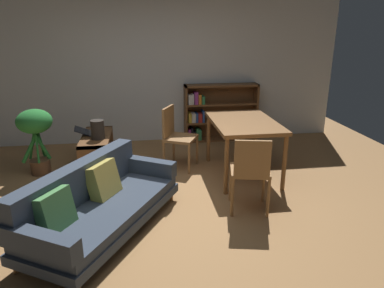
{
  "coord_description": "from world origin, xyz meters",
  "views": [
    {
      "loc": [
        -0.23,
        -3.76,
        2.05
      ],
      "look_at": [
        0.37,
        0.34,
        0.66
      ],
      "focal_mm": 33.21,
      "sensor_mm": 36.0,
      "label": 1
    }
  ],
  "objects_px": {
    "fabric_couch": "(97,202)",
    "open_laptop": "(91,132)",
    "dining_table": "(244,127)",
    "dining_chair_near": "(250,169)",
    "potted_floor_plant": "(35,130)",
    "desk_speaker": "(98,130)",
    "dining_chair_far": "(176,134)",
    "media_console": "(97,152)",
    "bookshelf": "(216,113)"
  },
  "relations": [
    {
      "from": "fabric_couch",
      "to": "open_laptop",
      "type": "relative_size",
      "value": 4.37
    },
    {
      "from": "dining_table",
      "to": "dining_chair_near",
      "type": "bearing_deg",
      "value": -101.84
    },
    {
      "from": "potted_floor_plant",
      "to": "dining_chair_near",
      "type": "distance_m",
      "value": 3.08
    },
    {
      "from": "dining_table",
      "to": "dining_chair_near",
      "type": "relative_size",
      "value": 1.42
    },
    {
      "from": "open_laptop",
      "to": "desk_speaker",
      "type": "xyz_separation_m",
      "value": [
        0.13,
        -0.28,
        0.11
      ]
    },
    {
      "from": "dining_chair_near",
      "to": "dining_chair_far",
      "type": "height_order",
      "value": "dining_chair_far"
    },
    {
      "from": "fabric_couch",
      "to": "desk_speaker",
      "type": "bearing_deg",
      "value": 94.7
    },
    {
      "from": "fabric_couch",
      "to": "dining_chair_far",
      "type": "xyz_separation_m",
      "value": [
        0.99,
        1.65,
        0.2
      ]
    },
    {
      "from": "fabric_couch",
      "to": "dining_table",
      "type": "distance_m",
      "value": 2.29
    },
    {
      "from": "desk_speaker",
      "to": "potted_floor_plant",
      "type": "xyz_separation_m",
      "value": [
        -0.86,
        0.05,
        0.02
      ]
    },
    {
      "from": "media_console",
      "to": "potted_floor_plant",
      "type": "relative_size",
      "value": 1.09
    },
    {
      "from": "fabric_couch",
      "to": "dining_chair_near",
      "type": "bearing_deg",
      "value": 5.02
    },
    {
      "from": "fabric_couch",
      "to": "potted_floor_plant",
      "type": "height_order",
      "value": "potted_floor_plant"
    },
    {
      "from": "dining_table",
      "to": "bookshelf",
      "type": "xyz_separation_m",
      "value": [
        -0.03,
        1.69,
        -0.2
      ]
    },
    {
      "from": "media_console",
      "to": "bookshelf",
      "type": "relative_size",
      "value": 0.77
    },
    {
      "from": "open_laptop",
      "to": "potted_floor_plant",
      "type": "xyz_separation_m",
      "value": [
        -0.73,
        -0.23,
        0.13
      ]
    },
    {
      "from": "desk_speaker",
      "to": "fabric_couch",
      "type": "bearing_deg",
      "value": -85.3
    },
    {
      "from": "potted_floor_plant",
      "to": "dining_chair_near",
      "type": "bearing_deg",
      "value": -29.87
    },
    {
      "from": "dining_chair_near",
      "to": "potted_floor_plant",
      "type": "bearing_deg",
      "value": 150.13
    },
    {
      "from": "desk_speaker",
      "to": "potted_floor_plant",
      "type": "distance_m",
      "value": 0.86
    },
    {
      "from": "desk_speaker",
      "to": "dining_chair_far",
      "type": "height_order",
      "value": "dining_chair_far"
    },
    {
      "from": "dining_chair_near",
      "to": "bookshelf",
      "type": "bearing_deg",
      "value": 85.99
    },
    {
      "from": "open_laptop",
      "to": "dining_table",
      "type": "height_order",
      "value": "dining_table"
    },
    {
      "from": "media_console",
      "to": "bookshelf",
      "type": "xyz_separation_m",
      "value": [
        2.05,
        1.12,
        0.27
      ]
    },
    {
      "from": "desk_speaker",
      "to": "bookshelf",
      "type": "height_order",
      "value": "bookshelf"
    },
    {
      "from": "open_laptop",
      "to": "dining_chair_near",
      "type": "bearing_deg",
      "value": -42.26
    },
    {
      "from": "potted_floor_plant",
      "to": "dining_chair_far",
      "type": "relative_size",
      "value": 1.03
    },
    {
      "from": "fabric_couch",
      "to": "bookshelf",
      "type": "xyz_separation_m",
      "value": [
        1.87,
        2.91,
        0.19
      ]
    },
    {
      "from": "open_laptop",
      "to": "potted_floor_plant",
      "type": "bearing_deg",
      "value": -162.37
    },
    {
      "from": "media_console",
      "to": "desk_speaker",
      "type": "distance_m",
      "value": 0.42
    },
    {
      "from": "media_console",
      "to": "desk_speaker",
      "type": "relative_size",
      "value": 3.79
    },
    {
      "from": "open_laptop",
      "to": "bookshelf",
      "type": "height_order",
      "value": "bookshelf"
    },
    {
      "from": "open_laptop",
      "to": "dining_chair_near",
      "type": "height_order",
      "value": "dining_chair_near"
    },
    {
      "from": "media_console",
      "to": "dining_chair_near",
      "type": "height_order",
      "value": "dining_chair_near"
    },
    {
      "from": "fabric_couch",
      "to": "dining_chair_far",
      "type": "bearing_deg",
      "value": 59.03
    },
    {
      "from": "dining_chair_far",
      "to": "desk_speaker",
      "type": "bearing_deg",
      "value": -179.06
    },
    {
      "from": "potted_floor_plant",
      "to": "bookshelf",
      "type": "distance_m",
      "value": 3.12
    },
    {
      "from": "potted_floor_plant",
      "to": "fabric_couch",
      "type": "bearing_deg",
      "value": -59.41
    },
    {
      "from": "fabric_couch",
      "to": "dining_table",
      "type": "height_order",
      "value": "dining_table"
    },
    {
      "from": "media_console",
      "to": "bookshelf",
      "type": "height_order",
      "value": "bookshelf"
    },
    {
      "from": "open_laptop",
      "to": "desk_speaker",
      "type": "bearing_deg",
      "value": -64.7
    },
    {
      "from": "dining_chair_far",
      "to": "open_laptop",
      "type": "bearing_deg",
      "value": 168.36
    },
    {
      "from": "dining_chair_near",
      "to": "fabric_couch",
      "type": "bearing_deg",
      "value": -174.98
    },
    {
      "from": "media_console",
      "to": "dining_table",
      "type": "distance_m",
      "value": 2.21
    },
    {
      "from": "dining_chair_far",
      "to": "dining_table",
      "type": "bearing_deg",
      "value": -25.49
    },
    {
      "from": "open_laptop",
      "to": "potted_floor_plant",
      "type": "distance_m",
      "value": 0.77
    },
    {
      "from": "dining_table",
      "to": "bookshelf",
      "type": "bearing_deg",
      "value": 91.04
    },
    {
      "from": "media_console",
      "to": "dining_chair_near",
      "type": "distance_m",
      "value": 2.5
    },
    {
      "from": "open_laptop",
      "to": "dining_table",
      "type": "bearing_deg",
      "value": -17.72
    },
    {
      "from": "media_console",
      "to": "dining_chair_far",
      "type": "distance_m",
      "value": 1.22
    }
  ]
}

